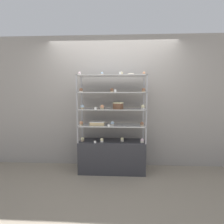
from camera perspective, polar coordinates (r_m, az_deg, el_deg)
The scene contains 32 objects.
ground_plane at distance 3.50m, azimuth 0.00°, elevation -18.75°, with size 20.00×20.00×0.00m, color gray.
back_wall at distance 3.53m, azimuth 0.28°, elevation 3.29°, with size 8.00×0.05×2.60m.
display_base at distance 3.39m, azimuth 0.00°, elevation -14.20°, with size 1.22×0.40×0.59m.
display_riser_lower at distance 3.24m, azimuth 0.00°, elevation -4.60°, with size 1.22×0.40×0.30m.
display_riser_middle at distance 3.19m, azimuth 0.00°, elevation 0.69°, with size 1.22×0.40×0.30m.
display_riser_upper at distance 3.18m, azimuth 0.00°, elevation 6.08°, with size 1.22×0.40×0.30m.
display_riser_top at distance 3.19m, azimuth 0.00°, elevation 11.46°, with size 1.22×0.40×0.30m.
layer_cake_centerpiece at distance 3.16m, azimuth 1.98°, elevation 2.11°, with size 0.20×0.20×0.12m.
sheet_cake_frosted at distance 3.21m, azimuth -4.84°, elevation -3.71°, with size 0.26×0.14×0.07m.
cupcake_0 at distance 3.31m, azimuth -9.61°, elevation -8.76°, with size 0.06×0.06×0.08m.
cupcake_1 at distance 3.21m, azimuth -3.34°, elevation -9.14°, with size 0.06×0.06×0.08m.
cupcake_2 at distance 3.25m, azimuth 3.36°, elevation -8.93°, with size 0.06×0.06×0.08m.
cupcake_3 at distance 3.22m, azimuth 9.80°, elevation -9.19°, with size 0.06×0.06×0.08m.
price_tag_0 at distance 3.15m, azimuth -5.57°, elevation -9.74°, with size 0.04×0.00×0.04m.
cupcake_4 at distance 3.26m, azimuth -9.98°, elevation -3.64°, with size 0.07×0.07×0.07m.
cupcake_5 at distance 3.19m, azimuth 0.11°, elevation -3.76°, with size 0.07×0.07×0.07m.
cupcake_6 at distance 3.19m, azimuth 9.76°, elevation -3.83°, with size 0.07×0.07×0.07m.
price_tag_1 at distance 3.05m, azimuth -1.08°, elevation -4.42°, with size 0.04×0.00×0.04m.
cupcake_7 at distance 3.19m, azimuth -9.69°, elevation 1.65°, with size 0.07×0.07×0.08m.
cupcake_8 at distance 3.11m, azimuth -3.23°, elevation 1.61°, with size 0.07×0.07×0.08m.
cupcake_9 at distance 3.17m, azimuth 10.03°, elevation 1.62°, with size 0.07×0.07×0.08m.
price_tag_2 at distance 3.04m, azimuth -5.40°, elevation 1.20°, with size 0.04×0.00×0.04m.
cupcake_10 at distance 3.19m, azimuth -10.05°, elevation 6.99°, with size 0.07×0.07×0.08m.
cupcake_11 at distance 3.14m, azimuth -0.02°, elevation 7.10°, with size 0.07×0.07×0.08m.
cupcake_12 at distance 3.12m, azimuth 10.26°, elevation 7.01°, with size 0.07×0.07×0.08m.
price_tag_3 at distance 3.00m, azimuth 1.07°, elevation 6.90°, with size 0.04×0.00×0.04m.
cupcake_13 at distance 3.20m, azimuth -10.55°, elevation 12.25°, with size 0.05×0.05×0.06m.
cupcake_14 at distance 3.17m, azimuth -3.25°, elevation 12.39°, with size 0.05×0.05×0.06m.
cupcake_15 at distance 3.12m, azimuth 3.14°, elevation 12.50°, with size 0.05×0.05×0.06m.
cupcake_16 at distance 3.19m, azimuth 10.43°, elevation 12.27°, with size 0.05×0.05×0.06m.
price_tag_4 at distance 3.02m, azimuth 2.68°, elevation 12.60°, with size 0.04×0.00×0.04m.
donut_glazed at distance 3.17m, azimuth 6.15°, elevation 12.13°, with size 0.12×0.12×0.03m.
Camera 1 is at (0.16, -3.18, 1.47)m, focal length 28.00 mm.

